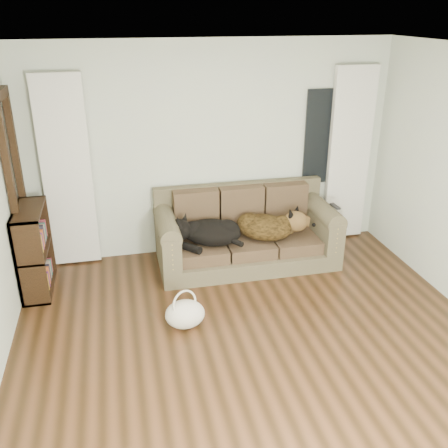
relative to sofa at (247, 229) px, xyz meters
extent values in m
plane|color=black|center=(-0.33, -1.97, -0.45)|extent=(5.00, 5.00, 0.00)
plane|color=white|center=(-0.33, -1.97, 2.15)|extent=(5.00, 5.00, 0.00)
cube|color=beige|center=(-0.33, 0.53, 0.85)|extent=(4.50, 0.04, 2.60)
cube|color=silver|center=(-2.03, 0.45, 0.70)|extent=(0.55, 0.08, 2.25)
cube|color=silver|center=(1.47, 0.45, 0.70)|extent=(0.55, 0.08, 2.25)
cube|color=black|center=(1.12, 0.50, 0.95)|extent=(0.50, 0.03, 1.20)
cube|color=black|center=(-2.53, 0.07, 0.60)|extent=(0.07, 0.60, 2.10)
cube|color=#46412A|center=(0.00, 0.00, 0.00)|extent=(2.14, 0.92, 0.87)
ellipsoid|color=black|center=(-0.49, -0.09, 0.03)|extent=(0.82, 0.71, 0.29)
ellipsoid|color=black|center=(0.23, -0.08, 0.04)|extent=(0.87, 0.81, 0.31)
cube|color=black|center=(1.03, -0.20, 0.28)|extent=(0.07, 0.19, 0.02)
ellipsoid|color=beige|center=(-0.94, -1.19, -0.29)|extent=(0.42, 0.34, 0.29)
cube|color=black|center=(-2.42, -0.10, 0.05)|extent=(0.37, 0.80, 0.96)
camera|label=1|loc=(-1.47, -5.30, 2.46)|focal=40.00mm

